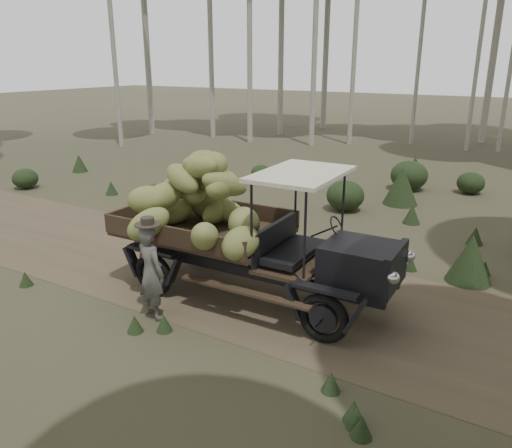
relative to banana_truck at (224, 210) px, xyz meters
name	(u,v)px	position (x,y,z in m)	size (l,w,h in m)	color
ground	(204,272)	(-0.82, 0.40, -1.59)	(120.00, 120.00, 0.00)	#473D2B
dirt_track	(204,272)	(-0.82, 0.40, -1.59)	(70.00, 4.00, 0.01)	brown
banana_truck	(224,210)	(0.00, 0.00, 0.00)	(5.74, 2.63, 2.76)	black
farmer	(151,271)	(-0.43, -1.56, -0.74)	(0.68, 0.53, 1.81)	#4F4D48
undergrowth	(269,281)	(1.16, -0.31, -1.04)	(20.20, 23.55, 1.35)	#233319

